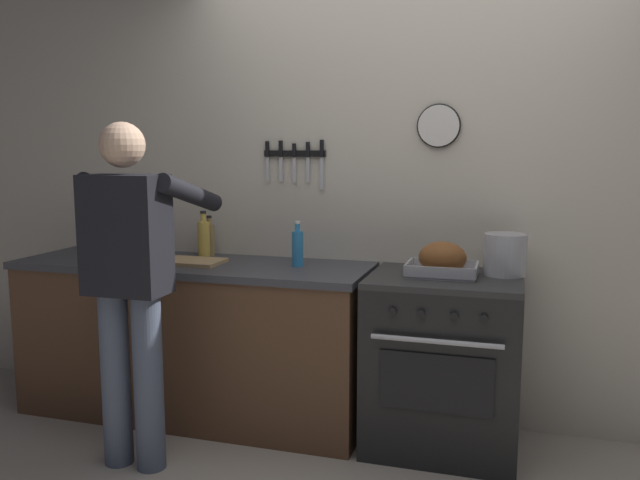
% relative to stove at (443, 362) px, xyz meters
% --- Properties ---
extents(wall_back, '(6.00, 0.13, 2.60)m').
position_rel_stove_xyz_m(wall_back, '(-0.22, 0.36, 0.85)').
color(wall_back, beige).
rests_on(wall_back, ground).
extents(counter_block, '(2.03, 0.65, 0.90)m').
position_rel_stove_xyz_m(counter_block, '(-1.42, 0.00, 0.00)').
color(counter_block, brown).
rests_on(counter_block, ground).
extents(stove, '(0.76, 0.67, 0.90)m').
position_rel_stove_xyz_m(stove, '(0.00, 0.00, 0.00)').
color(stove, black).
rests_on(stove, ground).
extents(person_cook, '(0.51, 0.63, 1.66)m').
position_rel_stove_xyz_m(person_cook, '(-1.41, -0.63, 0.50)').
color(person_cook, '#4C566B').
rests_on(person_cook, ground).
extents(roasting_pan, '(0.35, 0.26, 0.18)m').
position_rel_stove_xyz_m(roasting_pan, '(-0.02, 0.00, 0.53)').
color(roasting_pan, '#B7B7BC').
rests_on(roasting_pan, stove).
extents(stock_pot, '(0.21, 0.21, 0.21)m').
position_rel_stove_xyz_m(stock_pot, '(0.28, 0.12, 0.56)').
color(stock_pot, '#B7B7BC').
rests_on(stock_pot, stove).
extents(cutting_board, '(0.36, 0.24, 0.02)m').
position_rel_stove_xyz_m(cutting_board, '(-1.41, -0.04, 0.46)').
color(cutting_board, tan).
rests_on(cutting_board, counter_block).
extents(bottle_dish_soap, '(0.06, 0.06, 0.25)m').
position_rel_stove_xyz_m(bottle_dish_soap, '(-0.80, 0.04, 0.55)').
color(bottle_dish_soap, '#338CCC').
rests_on(bottle_dish_soap, counter_block).
extents(bottle_cooking_oil, '(0.07, 0.07, 0.28)m').
position_rel_stove_xyz_m(bottle_cooking_oil, '(-1.41, 0.14, 0.57)').
color(bottle_cooking_oil, gold).
rests_on(bottle_cooking_oil, counter_block).
extents(bottle_vinegar, '(0.06, 0.06, 0.24)m').
position_rel_stove_xyz_m(bottle_vinegar, '(-1.42, 0.22, 0.55)').
color(bottle_vinegar, '#997F4C').
rests_on(bottle_vinegar, counter_block).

